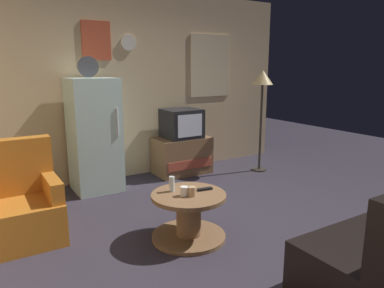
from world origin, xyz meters
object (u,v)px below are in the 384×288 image
mug_ceramic_white (184,191)px  armchair (21,206)px  tv_stand (182,155)px  wine_glass (172,184)px  fridge (94,135)px  mug_ceramic_tan (192,191)px  crt_tv (182,123)px  coffee_table (189,216)px  remote_control (205,189)px  standing_lamp (262,85)px

mug_ceramic_white → armchair: 1.58m
tv_stand → wine_glass: (-1.15, -1.80, 0.25)m
tv_stand → armchair: (-2.42, -1.10, 0.05)m
fridge → mug_ceramic_tan: 2.00m
crt_tv → coffee_table: crt_tv is taller
wine_glass → armchair: size_ratio=0.16×
remote_control → armchair: 1.78m
standing_lamp → coffee_table: (-2.19, -1.43, -1.13)m
fridge → mug_ceramic_white: (0.26, -1.92, -0.25)m
coffee_table → remote_control: remote_control is taller
armchair → mug_ceramic_tan: bearing=-33.5°
coffee_table → armchair: (-1.37, 0.84, 0.11)m
remote_control → standing_lamp: bearing=44.3°
wine_glass → remote_control: size_ratio=1.00×
fridge → armchair: fridge is taller
standing_lamp → crt_tv: bearing=155.9°
coffee_table → armchair: bearing=148.6°
fridge → mug_ceramic_white: bearing=-82.2°
crt_tv → remote_control: bearing=-113.8°
mug_ceramic_white → remote_control: 0.26m
tv_stand → armchair: size_ratio=0.87×
fridge → coffee_table: bearing=-80.2°
crt_tv → armchair: (-2.42, -1.10, -0.45)m
coffee_table → armchair: armchair is taller
wine_glass → standing_lamp: bearing=29.3°
mug_ceramic_white → tv_stand: bearing=60.6°
tv_stand → mug_ceramic_white: 2.27m
standing_lamp → mug_ceramic_tan: 2.79m
remote_control → armchair: size_ratio=0.16×
standing_lamp → remote_control: bearing=-144.5°
fridge → crt_tv: fridge is taller
mug_ceramic_white → fridge: bearing=97.8°
fridge → tv_stand: bearing=2.1°
remote_control → armchair: armchair is taller
mug_ceramic_white → mug_ceramic_tan: (0.06, -0.04, 0.00)m
tv_stand → mug_ceramic_tan: (-1.05, -2.01, 0.22)m
wine_glass → mug_ceramic_white: 0.18m
mug_ceramic_tan → wine_glass: bearing=115.2°
tv_stand → standing_lamp: (1.14, -0.51, 1.07)m
wine_glass → coffee_table: bearing=-54.1°
wine_glass → armchair: armchair is taller
remote_control → fridge: bearing=114.0°
mug_ceramic_white → remote_control: (0.25, 0.03, -0.03)m
coffee_table → mug_ceramic_tan: bearing=-93.4°
mug_ceramic_tan → mug_ceramic_white: bearing=144.1°
coffee_table → armchair: size_ratio=0.75×
standing_lamp → wine_glass: 2.75m
standing_lamp → armchair: (-3.56, -0.59, -1.02)m
fridge → wine_glass: size_ratio=11.80×
coffee_table → mug_ceramic_tan: mug_ceramic_tan is taller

